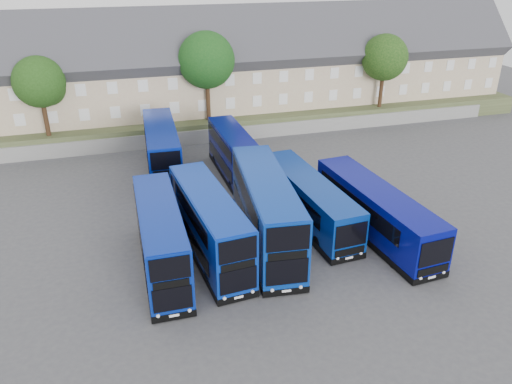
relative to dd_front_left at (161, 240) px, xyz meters
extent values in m
plane|color=#434348|center=(5.77, -2.03, -2.09)|extent=(120.00, 120.00, 0.00)
cube|color=slate|center=(5.77, 21.97, -1.34)|extent=(70.00, 0.40, 1.50)
cube|color=#404929|center=(5.77, 31.97, -1.09)|extent=(80.00, 20.00, 2.00)
cube|color=tan|center=(-12.23, 27.97, 2.91)|extent=(6.00, 8.00, 6.00)
cube|color=brown|center=(-10.73, 27.97, 9.75)|extent=(0.60, 0.90, 1.40)
cube|color=tan|center=(-6.23, 27.97, 2.91)|extent=(6.00, 8.00, 6.00)
cube|color=#3C3C42|center=(-6.23, 27.97, 5.91)|extent=(6.00, 10.40, 10.40)
cube|color=brown|center=(-4.73, 27.97, 9.75)|extent=(0.60, 0.90, 1.40)
cube|color=tan|center=(-0.23, 27.97, 2.91)|extent=(6.00, 8.00, 6.00)
cube|color=#3C3C42|center=(-0.23, 27.97, 5.91)|extent=(6.00, 10.40, 10.40)
cube|color=brown|center=(1.27, 27.97, 9.75)|extent=(0.60, 0.90, 1.40)
cube|color=tan|center=(5.77, 27.97, 2.91)|extent=(6.00, 8.00, 6.00)
cube|color=#3C3C42|center=(5.77, 27.97, 5.91)|extent=(6.00, 10.40, 10.40)
cube|color=brown|center=(7.27, 27.97, 9.75)|extent=(0.60, 0.90, 1.40)
cube|color=tan|center=(11.77, 27.97, 2.91)|extent=(6.00, 8.00, 6.00)
cube|color=#3C3C42|center=(11.77, 27.97, 5.91)|extent=(6.00, 10.40, 10.40)
cube|color=brown|center=(13.27, 27.97, 9.75)|extent=(0.60, 0.90, 1.40)
cube|color=tan|center=(17.77, 27.97, 2.91)|extent=(6.00, 8.00, 6.00)
cube|color=#3C3C42|center=(17.77, 27.97, 5.91)|extent=(6.00, 10.40, 10.40)
cube|color=brown|center=(19.27, 27.97, 9.75)|extent=(0.60, 0.90, 1.40)
cube|color=tan|center=(23.77, 27.97, 2.91)|extent=(6.00, 8.00, 6.00)
cube|color=#3C3C42|center=(23.77, 27.97, 5.91)|extent=(6.00, 10.40, 10.40)
cube|color=brown|center=(25.27, 27.97, 9.75)|extent=(0.60, 0.90, 1.40)
cube|color=tan|center=(29.77, 27.97, 2.91)|extent=(6.00, 8.00, 6.00)
cube|color=#3C3C42|center=(29.77, 27.97, 5.91)|extent=(6.00, 10.40, 10.40)
cube|color=brown|center=(31.27, 27.97, 9.75)|extent=(0.60, 0.90, 1.40)
cube|color=tan|center=(35.77, 27.97, 2.91)|extent=(6.00, 8.00, 6.00)
cube|color=#3C3C42|center=(35.77, 27.97, 5.91)|extent=(6.00, 10.40, 10.40)
cube|color=brown|center=(37.27, 27.97, 9.75)|extent=(0.60, 0.90, 1.40)
cube|color=tan|center=(41.77, 27.97, 2.91)|extent=(6.00, 8.00, 6.00)
cube|color=#3C3C42|center=(41.77, 27.97, 5.91)|extent=(6.00, 10.40, 10.40)
cube|color=brown|center=(43.27, 27.97, 9.75)|extent=(0.60, 0.90, 1.40)
cube|color=navy|center=(0.00, 0.03, 0.21)|extent=(2.51, 10.67, 3.91)
cube|color=black|center=(0.00, 0.03, -1.79)|extent=(2.55, 10.71, 0.45)
cube|color=black|center=(-0.04, -5.33, -0.59)|extent=(2.12, 0.08, 1.45)
cube|color=black|center=(-0.04, -5.33, 1.35)|extent=(2.12, 0.08, 1.36)
cylinder|color=black|center=(-1.08, -3.09, -1.59)|extent=(0.31, 1.00, 1.00)
cube|color=#082C9E|center=(3.20, 0.72, 0.28)|extent=(3.51, 11.17, 4.04)
cube|color=black|center=(3.20, 0.72, -1.79)|extent=(3.56, 11.21, 0.45)
cube|color=black|center=(3.72, -4.77, -0.54)|extent=(2.19, 0.27, 1.50)
cube|color=black|center=(3.72, -4.77, 1.45)|extent=(2.19, 0.27, 1.40)
cylinder|color=black|center=(2.42, -2.66, -1.59)|extent=(0.39, 1.02, 1.00)
cube|color=#083098|center=(7.16, 1.10, 0.52)|extent=(4.01, 12.39, 4.52)
cube|color=black|center=(7.16, 1.10, -1.79)|extent=(4.06, 12.44, 0.45)
cube|color=black|center=(6.53, -4.99, -0.38)|extent=(2.46, 0.32, 1.66)
cube|color=black|center=(6.53, -4.99, 1.84)|extent=(2.46, 0.32, 1.55)
cylinder|color=black|center=(5.54, -2.64, -1.59)|extent=(0.40, 1.03, 1.00)
cube|color=#072091|center=(1.80, 14.71, 0.37)|extent=(3.16, 11.55, 4.22)
cube|color=black|center=(1.80, 14.71, -1.79)|extent=(3.20, 11.59, 0.45)
cube|color=black|center=(1.52, 8.97, -0.48)|extent=(2.30, 0.17, 1.56)
cube|color=black|center=(1.52, 8.97, 1.60)|extent=(2.30, 0.17, 1.46)
cylinder|color=black|center=(0.48, 11.25, -1.59)|extent=(0.35, 1.01, 1.00)
cube|color=#060F7D|center=(7.85, 12.68, 0.13)|extent=(2.52, 10.28, 3.74)
cube|color=black|center=(7.85, 12.68, -1.79)|extent=(2.56, 10.32, 0.45)
cube|color=black|center=(7.94, 7.53, -0.65)|extent=(2.03, 0.10, 1.40)
cube|color=black|center=(7.94, 7.53, 1.21)|extent=(2.03, 0.10, 1.30)
cylinder|color=black|center=(6.89, 9.74, -1.59)|extent=(0.32, 1.01, 1.00)
cube|color=navy|center=(11.11, 3.26, -0.24)|extent=(3.43, 12.32, 2.99)
cube|color=black|center=(11.11, 3.26, -1.79)|extent=(3.48, 12.36, 0.45)
cube|color=black|center=(11.57, -2.83, -0.01)|extent=(2.23, 0.23, 1.62)
cylinder|color=black|center=(10.29, -0.69, -1.59)|extent=(0.37, 1.02, 1.00)
cube|color=#060B79|center=(14.91, 0.15, -0.18)|extent=(3.66, 12.81, 3.13)
cube|color=black|center=(14.91, 0.15, -1.79)|extent=(3.71, 12.86, 0.45)
cube|color=black|center=(15.43, -6.18, 0.07)|extent=(2.33, 0.25, 1.69)
cylinder|color=black|center=(14.09, -4.06, -1.59)|extent=(0.38, 1.02, 1.00)
cylinder|color=#382314|center=(-8.23, 22.97, 1.78)|extent=(0.44, 0.44, 3.75)
sphere|color=#1B3B10|center=(-8.23, 22.97, 5.16)|extent=(4.80, 4.80, 4.80)
sphere|color=#1B3B10|center=(-7.63, 23.37, 4.41)|extent=(3.30, 3.30, 3.30)
cylinder|color=#382314|center=(7.77, 23.47, 2.16)|extent=(0.44, 0.44, 4.50)
sphere|color=#113F13|center=(7.77, 23.47, 6.21)|extent=(5.76, 5.76, 5.76)
sphere|color=#113F13|center=(8.37, 23.87, 5.31)|extent=(3.96, 3.96, 3.96)
cylinder|color=#382314|center=(27.77, 22.97, 1.91)|extent=(0.44, 0.44, 4.00)
sphere|color=black|center=(27.77, 22.97, 5.51)|extent=(5.12, 5.12, 5.12)
sphere|color=black|center=(28.37, 23.37, 4.71)|extent=(3.52, 3.52, 3.52)
cylinder|color=#382314|center=(33.77, 29.97, 2.03)|extent=(0.44, 0.44, 4.25)
sphere|color=#193B10|center=(33.77, 29.97, 5.86)|extent=(5.44, 5.44, 5.44)
sphere|color=#193B10|center=(34.37, 30.37, 5.01)|extent=(3.74, 3.74, 3.74)
camera|label=1|loc=(-1.79, -27.12, 16.06)|focal=35.00mm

